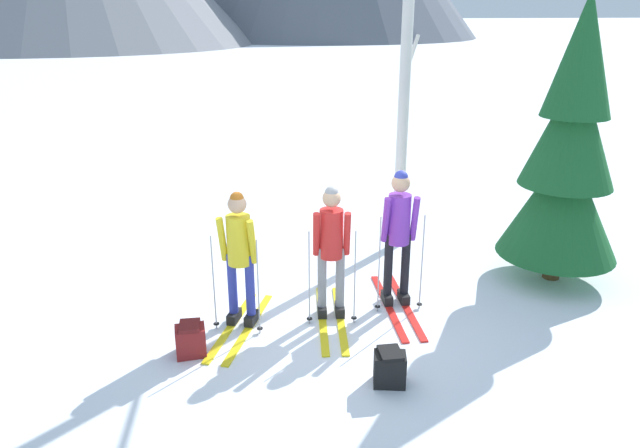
# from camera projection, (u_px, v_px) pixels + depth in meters

# --- Properties ---
(ground_plane) EXTENTS (400.00, 400.00, 0.00)m
(ground_plane) POSITION_uv_depth(u_px,v_px,m) (316.00, 317.00, 7.33)
(ground_plane) COLOR white
(skier_in_yellow) EXTENTS (0.86, 1.68, 1.66)m
(skier_in_yellow) POSITION_uv_depth(u_px,v_px,m) (239.00, 255.00, 6.88)
(skier_in_yellow) COLOR yellow
(skier_in_yellow) RESTS_ON ground
(skier_in_red) EXTENTS (0.61, 1.70, 1.67)m
(skier_in_red) POSITION_uv_depth(u_px,v_px,m) (331.00, 245.00, 7.06)
(skier_in_red) COLOR yellow
(skier_in_red) RESTS_ON ground
(skier_in_purple) EXTENTS (0.61, 1.79, 1.77)m
(skier_in_purple) POSITION_uv_depth(u_px,v_px,m) (398.00, 231.00, 7.35)
(skier_in_purple) COLOR red
(skier_in_purple) RESTS_ON ground
(pine_tree_near) EXTENTS (1.59, 1.59, 3.85)m
(pine_tree_near) POSITION_uv_depth(u_px,v_px,m) (568.00, 156.00, 7.81)
(pine_tree_near) COLOR #51381E
(pine_tree_near) RESTS_ON ground
(birch_tree_tall) EXTENTS (0.56, 0.93, 4.73)m
(birch_tree_tall) POSITION_uv_depth(u_px,v_px,m) (405.00, 93.00, 8.74)
(birch_tree_tall) COLOR silver
(birch_tree_tall) RESTS_ON ground
(backpack_on_snow_front) EXTENTS (0.34, 0.28, 0.38)m
(backpack_on_snow_front) POSITION_uv_depth(u_px,v_px,m) (191.00, 340.00, 6.48)
(backpack_on_snow_front) COLOR maroon
(backpack_on_snow_front) RESTS_ON ground
(backpack_on_snow_beside) EXTENTS (0.36, 0.30, 0.38)m
(backpack_on_snow_beside) POSITION_uv_depth(u_px,v_px,m) (390.00, 368.00, 5.98)
(backpack_on_snow_beside) COLOR black
(backpack_on_snow_beside) RESTS_ON ground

